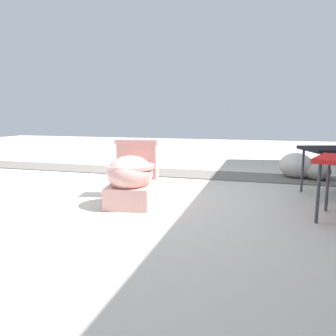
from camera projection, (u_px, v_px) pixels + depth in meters
The scene contains 5 objects.
ground_plane at pixel (121, 194), 2.99m from camera, with size 14.00×14.00×0.00m, color #B7B2A8.
gravel_strip at pixel (199, 174), 3.95m from camera, with size 0.56×8.00×0.01m, color #605B56.
toilet at pixel (133, 176), 2.68m from camera, with size 0.68×0.47×0.52m.
boulder_near at pixel (318, 171), 3.61m from camera, with size 0.33×0.28×0.21m, color gray.
boulder_far at pixel (296, 166), 3.73m from camera, with size 0.39×0.32×0.29m, color #B7B2AD.
Camera 1 is at (2.68, 1.23, 0.72)m, focal length 35.00 mm.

